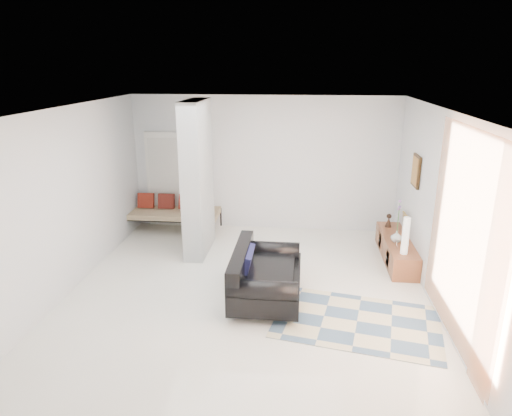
# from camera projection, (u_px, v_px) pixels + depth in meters

# --- Properties ---
(floor) EXTENTS (6.00, 6.00, 0.00)m
(floor) POSITION_uv_depth(u_px,v_px,m) (248.00, 293.00, 7.08)
(floor) COLOR silver
(floor) RESTS_ON ground
(ceiling) EXTENTS (6.00, 6.00, 0.00)m
(ceiling) POSITION_uv_depth(u_px,v_px,m) (247.00, 109.00, 6.23)
(ceiling) COLOR white
(ceiling) RESTS_ON wall_back
(wall_back) EXTENTS (6.00, 0.00, 6.00)m
(wall_back) POSITION_uv_depth(u_px,v_px,m) (264.00, 164.00, 9.50)
(wall_back) COLOR white
(wall_back) RESTS_ON ground
(wall_front) EXTENTS (6.00, 0.00, 6.00)m
(wall_front) POSITION_uv_depth(u_px,v_px,m) (204.00, 314.00, 3.81)
(wall_front) COLOR white
(wall_front) RESTS_ON ground
(wall_left) EXTENTS (0.00, 6.00, 6.00)m
(wall_left) POSITION_uv_depth(u_px,v_px,m) (67.00, 201.00, 6.92)
(wall_left) COLOR white
(wall_left) RESTS_ON ground
(wall_right) EXTENTS (0.00, 6.00, 6.00)m
(wall_right) POSITION_uv_depth(u_px,v_px,m) (442.00, 213.00, 6.39)
(wall_right) COLOR white
(wall_right) RESTS_ON ground
(partition_column) EXTENTS (0.35, 1.20, 2.80)m
(partition_column) POSITION_uv_depth(u_px,v_px,m) (198.00, 179.00, 8.27)
(partition_column) COLOR #A8AEAF
(partition_column) RESTS_ON floor
(hallway_door) EXTENTS (0.85, 0.06, 2.04)m
(hallway_door) POSITION_uv_depth(u_px,v_px,m) (167.00, 180.00, 9.78)
(hallway_door) COLOR white
(hallway_door) RESTS_ON floor
(curtain) EXTENTS (0.00, 2.55, 2.55)m
(curtain) POSITION_uv_depth(u_px,v_px,m) (463.00, 239.00, 5.29)
(curtain) COLOR orange
(curtain) RESTS_ON wall_right
(wall_art) EXTENTS (0.04, 0.45, 0.55)m
(wall_art) POSITION_uv_depth(u_px,v_px,m) (416.00, 171.00, 7.76)
(wall_art) COLOR #311F0D
(wall_art) RESTS_ON wall_right
(media_console) EXTENTS (0.45, 1.86, 0.80)m
(media_console) POSITION_uv_depth(u_px,v_px,m) (396.00, 249.00, 8.22)
(media_console) COLOR brown
(media_console) RESTS_ON floor
(loveseat) EXTENTS (1.00, 1.70, 0.76)m
(loveseat) POSITION_uv_depth(u_px,v_px,m) (263.00, 276.00, 6.85)
(loveseat) COLOR silver
(loveseat) RESTS_ON floor
(daybed) EXTENTS (1.95, 0.83, 0.77)m
(daybed) POSITION_uv_depth(u_px,v_px,m) (172.00, 212.00, 9.62)
(daybed) COLOR black
(daybed) RESTS_ON floor
(area_rug) EXTENTS (2.45, 1.87, 0.01)m
(area_rug) POSITION_uv_depth(u_px,v_px,m) (357.00, 321.00, 6.28)
(area_rug) COLOR beige
(area_rug) RESTS_ON floor
(cylinder_lamp) EXTENTS (0.11, 0.11, 0.63)m
(cylinder_lamp) POSITION_uv_depth(u_px,v_px,m) (406.00, 236.00, 7.44)
(cylinder_lamp) COLOR white
(cylinder_lamp) RESTS_ON media_console
(bronze_figurine) EXTENTS (0.13, 0.13, 0.25)m
(bronze_figurine) POSITION_uv_depth(u_px,v_px,m) (389.00, 220.00, 8.73)
(bronze_figurine) COLOR #2F1E15
(bronze_figurine) RESTS_ON media_console
(vase) EXTENTS (0.20, 0.20, 0.20)m
(vase) POSITION_uv_depth(u_px,v_px,m) (396.00, 236.00, 7.99)
(vase) COLOR white
(vase) RESTS_ON media_console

